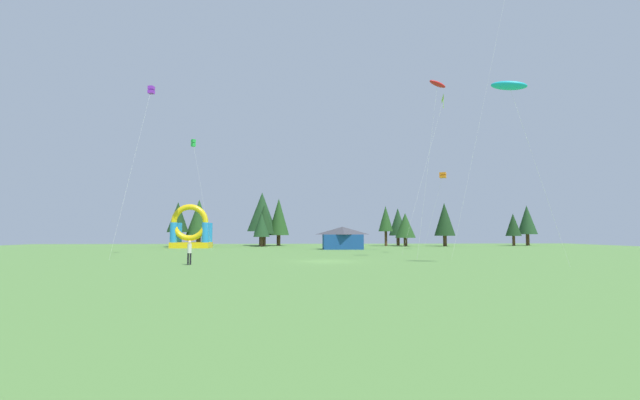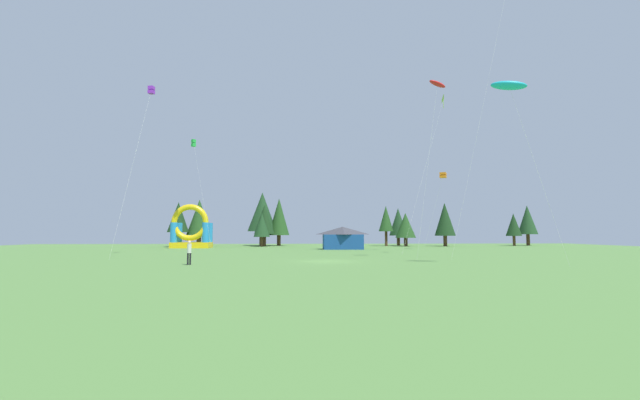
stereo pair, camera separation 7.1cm
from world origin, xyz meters
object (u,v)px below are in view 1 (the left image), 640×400
person_left_edge (189,250)px  festival_tent (343,238)px  inflatable_orange_dome (191,232)px  kite_cyan_parafoil (509,86)px  kite_green_box (193,143)px  kite_purple_box (151,91)px  kite_lime_diamond (443,101)px  kite_orange_box (443,175)px  kite_red_parafoil (437,84)px

person_left_edge → festival_tent: (15.13, 30.70, 0.58)m
inflatable_orange_dome → festival_tent: size_ratio=1.21×
kite_cyan_parafoil → festival_tent: kite_cyan_parafoil is taller
inflatable_orange_dome → festival_tent: 24.87m
kite_green_box → kite_purple_box: bearing=-91.0°
kite_cyan_parafoil → kite_purple_box: bearing=153.5°
kite_lime_diamond → person_left_edge: kite_lime_diamond is taller
kite_orange_box → festival_tent: size_ratio=1.94×
kite_orange_box → festival_tent: kite_orange_box is taller
kite_purple_box → kite_green_box: (0.33, 18.11, -2.00)m
person_left_edge → festival_tent: festival_tent is taller
kite_lime_diamond → kite_red_parafoil: size_ratio=1.19×
kite_red_parafoil → festival_tent: size_ratio=2.92×
kite_lime_diamond → kite_orange_box: bearing=72.8°
kite_lime_diamond → kite_red_parafoil: kite_lime_diamond is taller
kite_orange_box → kite_red_parafoil: kite_red_parafoil is taller
kite_orange_box → person_left_edge: size_ratio=6.07×
inflatable_orange_dome → festival_tent: inflatable_orange_dome is taller
kite_cyan_parafoil → kite_green_box: 46.38m
kite_lime_diamond → kite_purple_box: (-34.93, -7.32, -1.75)m
kite_purple_box → festival_tent: 33.12m
kite_purple_box → kite_green_box: 18.23m
kite_cyan_parafoil → person_left_edge: kite_cyan_parafoil is taller
person_left_edge → inflatable_orange_dome: (-8.88, 37.10, 1.45)m
person_left_edge → kite_lime_diamond: bearing=21.8°
kite_orange_box → inflatable_orange_dome: 40.50m
kite_red_parafoil → inflatable_orange_dome: 46.00m
kite_orange_box → kite_purple_box: (-37.30, -14.98, 6.98)m
kite_orange_box → inflatable_orange_dome: size_ratio=1.60×
kite_purple_box → person_left_edge: kite_purple_box is taller
kite_green_box → festival_tent: (22.44, -0.31, -14.17)m
kite_cyan_parafoil → kite_orange_box: bearing=79.9°
kite_purple_box → kite_green_box: size_ratio=1.12×
kite_lime_diamond → festival_tent: kite_lime_diamond is taller
kite_green_box → inflatable_orange_dome: kite_green_box is taller
festival_tent → kite_orange_box: bearing=-11.0°
kite_orange_box → kite_cyan_parafoil: bearing=-100.1°
kite_purple_box → kite_orange_box: bearing=21.9°
kite_lime_diamond → festival_tent: 24.07m
kite_orange_box → inflatable_orange_dome: bearing=166.5°
kite_lime_diamond → kite_cyan_parafoil: 24.20m
kite_orange_box → kite_red_parafoil: 24.36m
kite_purple_box → person_left_edge: size_ratio=9.89×
kite_purple_box → inflatable_orange_dome: bearing=92.9°
kite_purple_box → kite_green_box: bearing=89.0°
kite_lime_diamond → kite_orange_box: kite_lime_diamond is taller
kite_lime_diamond → kite_green_box: kite_lime_diamond is taller
kite_orange_box → kite_green_box: bearing=175.2°
person_left_edge → kite_purple_box: bearing=105.9°
kite_lime_diamond → kite_green_box: bearing=162.7°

